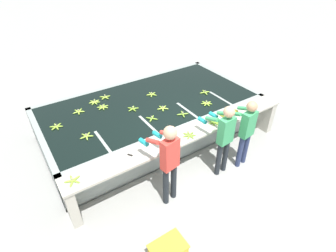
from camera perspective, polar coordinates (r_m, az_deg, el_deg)
ground_plane at (r=5.81m, az=5.53°, el=-9.67°), size 80.00×80.00×0.00m
wash_tank at (r=6.69m, az=-3.82°, el=2.03°), size 5.23×2.71×0.87m
work_ledge at (r=5.51m, az=4.45°, el=-3.59°), size 5.23×0.45×0.87m
worker_0 at (r=4.54m, az=0.13°, el=-7.02°), size 0.48×0.74×1.71m
worker_1 at (r=5.27m, az=12.11°, el=-1.86°), size 0.44×0.72×1.63m
worker_2 at (r=5.60m, az=16.56°, el=-0.48°), size 0.46×0.73×1.60m
banana_bunch_floating_0 at (r=6.90m, az=8.01°, el=7.28°), size 0.28×0.28×0.08m
banana_bunch_floating_1 at (r=6.64m, az=-15.71°, el=5.05°), size 0.28×0.28×0.08m
banana_bunch_floating_2 at (r=6.01m, az=-23.14°, el=-0.11°), size 0.26×0.28×0.08m
banana_bunch_floating_3 at (r=6.38m, az=-14.01°, el=4.03°), size 0.27×0.28×0.08m
banana_bunch_floating_4 at (r=6.75m, az=-3.58°, el=6.88°), size 0.28×0.26×0.08m
banana_bunch_floating_5 at (r=5.79m, az=-3.56°, el=1.66°), size 0.23×0.23×0.08m
banana_bunch_floating_6 at (r=6.80m, az=-13.56°, el=6.15°), size 0.27×0.28×0.08m
banana_bunch_floating_7 at (r=6.19m, az=-7.65°, el=3.76°), size 0.28×0.26×0.08m
banana_bunch_floating_8 at (r=5.51m, az=-17.33°, el=-2.12°), size 0.27×0.28×0.08m
banana_bunch_floating_9 at (r=6.37m, az=-18.89°, el=2.99°), size 0.27×0.28×0.08m
banana_bunch_floating_10 at (r=6.42m, az=8.40°, el=4.92°), size 0.28×0.28×0.08m
banana_bunch_floating_11 at (r=6.15m, az=-1.15°, el=3.90°), size 0.28×0.27×0.08m
banana_bunch_floating_12 at (r=5.94m, az=3.23°, el=2.61°), size 0.27×0.27×0.08m
banana_bunch_ledge_0 at (r=5.30m, az=4.67°, el=-1.99°), size 0.28×0.28×0.08m
banana_bunch_ledge_1 at (r=4.63m, az=-20.01°, el=-11.09°), size 0.28×0.27×0.08m
banana_bunch_ledge_2 at (r=5.74m, az=10.06°, el=0.82°), size 0.28×0.28×0.08m
knife_0 at (r=4.85m, az=-7.54°, el=-6.47°), size 0.22×0.30×0.02m
knife_1 at (r=5.15m, az=-0.42°, el=-3.23°), size 0.35×0.09×0.02m
crate at (r=4.49m, az=0.03°, el=-25.66°), size 0.55×0.39×0.32m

